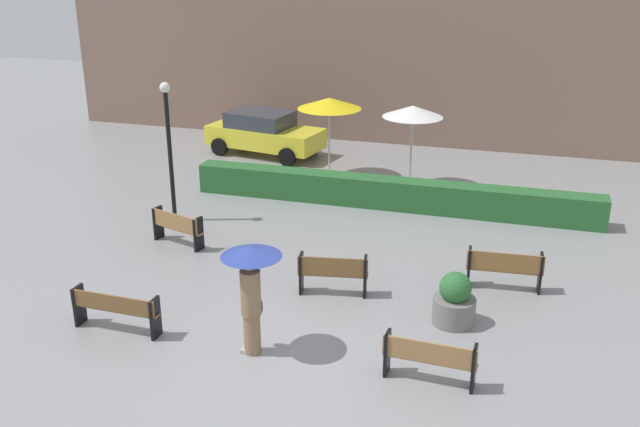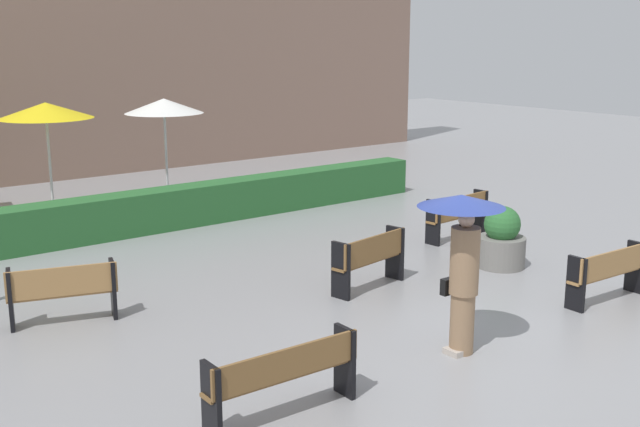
# 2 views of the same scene
# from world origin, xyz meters

# --- Properties ---
(ground_plane) EXTENTS (60.00, 60.00, 0.00)m
(ground_plane) POSITION_xyz_m (0.00, 0.00, 0.00)
(ground_plane) COLOR gray
(bench_far_left) EXTENTS (1.55, 0.75, 0.88)m
(bench_far_left) POSITION_xyz_m (-3.92, 4.11, 0.52)
(bench_far_left) COLOR #9E7242
(bench_far_left) RESTS_ON ground
(bench_near_right) EXTENTS (1.67, 0.39, 0.85)m
(bench_near_right) POSITION_xyz_m (3.18, -0.21, 0.50)
(bench_near_right) COLOR #9E7242
(bench_near_right) RESTS_ON ground
(bench_near_left) EXTENTS (1.88, 0.39, 0.84)m
(bench_near_left) POSITION_xyz_m (-3.06, -0.19, 0.51)
(bench_near_left) COLOR brown
(bench_near_left) RESTS_ON ground
(bench_far_right) EXTENTS (1.68, 0.46, 0.91)m
(bench_far_right) POSITION_xyz_m (4.25, 3.89, 0.54)
(bench_far_right) COLOR olive
(bench_far_right) RESTS_ON ground
(bench_mid_center) EXTENTS (1.56, 0.60, 0.92)m
(bench_mid_center) POSITION_xyz_m (0.66, 2.57, 0.54)
(bench_mid_center) COLOR brown
(bench_mid_center) RESTS_ON ground
(pedestrian_with_umbrella) EXTENTS (1.13, 1.13, 2.12)m
(pedestrian_with_umbrella) POSITION_xyz_m (-0.17, -0.11, 1.45)
(pedestrian_with_umbrella) COLOR #8C6B4C
(pedestrian_with_umbrella) RESTS_ON ground
(planter_pot) EXTENTS (0.87, 0.87, 1.12)m
(planter_pot) POSITION_xyz_m (3.36, 2.06, 0.48)
(planter_pot) COLOR slate
(planter_pot) RESTS_ON ground
(lamp_post) EXTENTS (0.28, 0.28, 3.88)m
(lamp_post) POSITION_xyz_m (-4.81, 5.67, 2.38)
(lamp_post) COLOR black
(lamp_post) RESTS_ON ground
(patio_umbrella_yellow) EXTENTS (2.06, 2.06, 2.66)m
(patio_umbrella_yellow) POSITION_xyz_m (-1.73, 10.70, 2.48)
(patio_umbrella_yellow) COLOR silver
(patio_umbrella_yellow) RESTS_ON ground
(patio_umbrella_white) EXTENTS (1.88, 1.88, 2.63)m
(patio_umbrella_white) POSITION_xyz_m (1.01, 10.44, 2.44)
(patio_umbrella_white) COLOR silver
(patio_umbrella_white) RESTS_ON ground
(hedge_strip) EXTENTS (11.94, 0.70, 0.87)m
(hedge_strip) POSITION_xyz_m (0.80, 8.40, 0.44)
(hedge_strip) COLOR #28602D
(hedge_strip) RESTS_ON ground
(building_facade) EXTENTS (28.00, 1.20, 8.35)m
(building_facade) POSITION_xyz_m (0.00, 16.00, 4.17)
(building_facade) COLOR #846656
(building_facade) RESTS_ON ground
(parked_car) EXTENTS (4.45, 2.59, 1.57)m
(parked_car) POSITION_xyz_m (-4.76, 12.67, 0.82)
(parked_car) COLOR yellow
(parked_car) RESTS_ON ground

